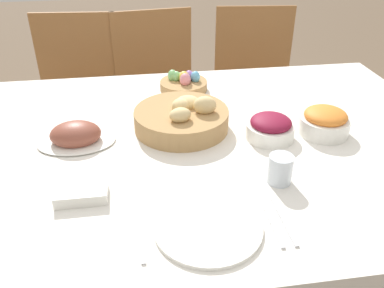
{
  "coord_description": "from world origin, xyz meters",
  "views": [
    {
      "loc": [
        -0.16,
        -1.09,
        1.42
      ],
      "look_at": [
        -0.01,
        -0.09,
        0.8
      ],
      "focal_mm": 38.0,
      "sensor_mm": 36.0,
      "label": 1
    }
  ],
  "objects_px": {
    "chair_far_center": "(159,97)",
    "ham_platter": "(76,136)",
    "carrot_bowl": "(325,122)",
    "butter_dish": "(81,193)",
    "knife": "(271,221)",
    "drinking_cup": "(280,169)",
    "egg_basket": "(184,83)",
    "dinner_plate": "(208,227)",
    "spoon": "(283,220)",
    "fork": "(142,235)",
    "chair_far_right": "(254,91)",
    "bread_basket": "(182,118)",
    "beet_salad_bowl": "(270,128)",
    "chair_far_left": "(79,102)"
  },
  "relations": [
    {
      "from": "chair_far_center",
      "to": "ham_platter",
      "type": "distance_m",
      "value": 0.96
    },
    {
      "from": "chair_far_center",
      "to": "carrot_bowl",
      "type": "bearing_deg",
      "value": -69.27
    },
    {
      "from": "carrot_bowl",
      "to": "butter_dish",
      "type": "relative_size",
      "value": 1.22
    },
    {
      "from": "carrot_bowl",
      "to": "butter_dish",
      "type": "distance_m",
      "value": 0.78
    },
    {
      "from": "knife",
      "to": "drinking_cup",
      "type": "xyz_separation_m",
      "value": [
        0.07,
        0.15,
        0.04
      ]
    },
    {
      "from": "egg_basket",
      "to": "drinking_cup",
      "type": "xyz_separation_m",
      "value": [
        0.17,
        -0.65,
        0.01
      ]
    },
    {
      "from": "dinner_plate",
      "to": "knife",
      "type": "distance_m",
      "value": 0.15
    },
    {
      "from": "spoon",
      "to": "fork",
      "type": "bearing_deg",
      "value": 179.44
    },
    {
      "from": "chair_far_right",
      "to": "egg_basket",
      "type": "relative_size",
      "value": 5.04
    },
    {
      "from": "bread_basket",
      "to": "spoon",
      "type": "bearing_deg",
      "value": -69.74
    },
    {
      "from": "ham_platter",
      "to": "carrot_bowl",
      "type": "distance_m",
      "value": 0.79
    },
    {
      "from": "dinner_plate",
      "to": "fork",
      "type": "xyz_separation_m",
      "value": [
        -0.15,
        0.0,
        -0.0
      ]
    },
    {
      "from": "chair_far_center",
      "to": "beet_salad_bowl",
      "type": "relative_size",
      "value": 6.17
    },
    {
      "from": "dinner_plate",
      "to": "butter_dish",
      "type": "xyz_separation_m",
      "value": [
        -0.3,
        0.16,
        0.01
      ]
    },
    {
      "from": "carrot_bowl",
      "to": "dinner_plate",
      "type": "bearing_deg",
      "value": -139.42
    },
    {
      "from": "chair_far_right",
      "to": "knife",
      "type": "xyz_separation_m",
      "value": [
        -0.35,
        -1.3,
        0.26
      ]
    },
    {
      "from": "egg_basket",
      "to": "butter_dish",
      "type": "height_order",
      "value": "egg_basket"
    },
    {
      "from": "bread_basket",
      "to": "beet_salad_bowl",
      "type": "bearing_deg",
      "value": -21.29
    },
    {
      "from": "bread_basket",
      "to": "spoon",
      "type": "height_order",
      "value": "bread_basket"
    },
    {
      "from": "beet_salad_bowl",
      "to": "chair_far_right",
      "type": "bearing_deg",
      "value": 75.87
    },
    {
      "from": "carrot_bowl",
      "to": "fork",
      "type": "relative_size",
      "value": 0.91
    },
    {
      "from": "butter_dish",
      "to": "carrot_bowl",
      "type": "bearing_deg",
      "value": 16.9
    },
    {
      "from": "chair_far_left",
      "to": "bread_basket",
      "type": "distance_m",
      "value": 0.97
    },
    {
      "from": "beet_salad_bowl",
      "to": "drinking_cup",
      "type": "height_order",
      "value": "drinking_cup"
    },
    {
      "from": "fork",
      "to": "spoon",
      "type": "height_order",
      "value": "same"
    },
    {
      "from": "bread_basket",
      "to": "ham_platter",
      "type": "relative_size",
      "value": 1.29
    },
    {
      "from": "chair_far_center",
      "to": "fork",
      "type": "xyz_separation_m",
      "value": [
        -0.13,
        -1.3,
        0.26
      ]
    },
    {
      "from": "bread_basket",
      "to": "egg_basket",
      "type": "relative_size",
      "value": 1.66
    },
    {
      "from": "ham_platter",
      "to": "dinner_plate",
      "type": "height_order",
      "value": "ham_platter"
    },
    {
      "from": "egg_basket",
      "to": "fork",
      "type": "relative_size",
      "value": 1.06
    },
    {
      "from": "bread_basket",
      "to": "beet_salad_bowl",
      "type": "distance_m",
      "value": 0.29
    },
    {
      "from": "chair_far_center",
      "to": "knife",
      "type": "xyz_separation_m",
      "value": [
        0.18,
        -1.3,
        0.26
      ]
    },
    {
      "from": "carrot_bowl",
      "to": "dinner_plate",
      "type": "distance_m",
      "value": 0.59
    },
    {
      "from": "spoon",
      "to": "butter_dish",
      "type": "xyz_separation_m",
      "value": [
        -0.48,
        0.16,
        0.01
      ]
    },
    {
      "from": "bread_basket",
      "to": "dinner_plate",
      "type": "distance_m",
      "value": 0.49
    },
    {
      "from": "butter_dish",
      "to": "drinking_cup",
      "type": "bearing_deg",
      "value": -0.61
    },
    {
      "from": "ham_platter",
      "to": "spoon",
      "type": "relative_size",
      "value": 1.37
    },
    {
      "from": "spoon",
      "to": "butter_dish",
      "type": "distance_m",
      "value": 0.51
    },
    {
      "from": "drinking_cup",
      "to": "bread_basket",
      "type": "bearing_deg",
      "value": 123.39
    },
    {
      "from": "fork",
      "to": "egg_basket",
      "type": "bearing_deg",
      "value": 76.53
    },
    {
      "from": "egg_basket",
      "to": "beet_salad_bowl",
      "type": "height_order",
      "value": "same"
    },
    {
      "from": "egg_basket",
      "to": "drinking_cup",
      "type": "bearing_deg",
      "value": -74.99
    },
    {
      "from": "fork",
      "to": "knife",
      "type": "bearing_deg",
      "value": 0.56
    },
    {
      "from": "egg_basket",
      "to": "carrot_bowl",
      "type": "bearing_deg",
      "value": -45.96
    },
    {
      "from": "carrot_bowl",
      "to": "ham_platter",
      "type": "bearing_deg",
      "value": 175.99
    },
    {
      "from": "bread_basket",
      "to": "ham_platter",
      "type": "distance_m",
      "value": 0.34
    },
    {
      "from": "carrot_bowl",
      "to": "drinking_cup",
      "type": "height_order",
      "value": "carrot_bowl"
    },
    {
      "from": "beet_salad_bowl",
      "to": "ham_platter",
      "type": "bearing_deg",
      "value": 174.44
    },
    {
      "from": "beet_salad_bowl",
      "to": "spoon",
      "type": "distance_m",
      "value": 0.39
    },
    {
      "from": "chair_far_center",
      "to": "fork",
      "type": "bearing_deg",
      "value": -102.3
    }
  ]
}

